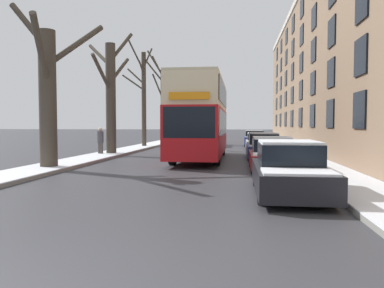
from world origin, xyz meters
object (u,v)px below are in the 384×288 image
Objects in this scene: parked_car_0 at (289,170)px; parked_car_3 at (258,142)px; oncoming_van at (195,132)px; parked_car_4 at (254,139)px; parked_car_2 at (263,147)px; pedestrian_left_sidewalk at (100,140)px; bare_tree_left_3 at (162,101)px; bare_tree_left_1 at (111,92)px; parked_car_1 at (272,155)px; bare_tree_left_0 at (48,91)px; double_decker_bus at (201,115)px; bare_tree_left_2 at (143,96)px.

parked_car_3 is (-0.00, 17.44, -0.05)m from parked_car_0.
parked_car_0 is 0.83× the size of oncoming_van.
parked_car_0 is 1.08× the size of parked_car_4.
pedestrian_left_sidewalk is (-9.82, 0.61, 0.29)m from parked_car_2.
parked_car_3 is 1.08× the size of parked_car_4.
parked_car_3 is at bearing -48.94° from bare_tree_left_3.
parked_car_1 is (9.38, -6.84, -3.34)m from bare_tree_left_1.
bare_tree_left_1 is 1.70× the size of parked_car_0.
bare_tree_left_1 reaches higher than parked_car_2.
parked_car_3 is at bearing 54.15° from bare_tree_left_0.
parked_car_2 is at bearing -67.54° from oncoming_van.
oncoming_van is at bearing 98.17° from double_decker_bus.
parked_car_2 is 0.99× the size of parked_car_3.
parked_car_2 is at bearing 90.00° from parked_car_0.
parked_car_4 is 15.39m from pedestrian_left_sidewalk.
bare_tree_left_2 reaches higher than parked_car_3.
parked_car_1 is 19.58m from oncoming_van.
oncoming_van reaches higher than parked_car_4.
parked_car_0 is 1.01× the size of parked_car_2.
bare_tree_left_0 is 0.79× the size of bare_tree_left_2.
parked_car_2 is at bearing -7.94° from bare_tree_left_1.
parked_car_3 is (9.35, 12.94, -2.73)m from bare_tree_left_0.
bare_tree_left_3 is 17.00m from pedestrian_left_sidewalk.
oncoming_van is (-5.48, 13.26, 0.58)m from parked_car_2.
pedestrian_left_sidewalk is at bearing 93.83° from bare_tree_left_0.
parked_car_3 is (0.00, 6.43, -0.05)m from parked_car_2.
pedestrian_left_sidewalk is (-4.34, -12.65, -0.28)m from oncoming_van.
bare_tree_left_0 is 23.78m from bare_tree_left_3.
parked_car_1 is at bearing -73.74° from oncoming_van.
bare_tree_left_3 is 0.98× the size of double_decker_bus.
double_decker_bus is at bearing -71.72° from bare_tree_left_3.
double_decker_bus reaches higher than parked_car_3.
bare_tree_left_2 is 2.11× the size of parked_car_4.
bare_tree_left_1 is 4.43× the size of pedestrian_left_sidewalk.
bare_tree_left_1 is 1.70× the size of parked_car_3.
bare_tree_left_1 is 6.48m from double_decker_bus.
bare_tree_left_2 reaches higher than bare_tree_left_1.
bare_tree_left_3 is at bearing 118.65° from parked_car_2.
bare_tree_left_3 is at bearing 90.18° from bare_tree_left_0.
bare_tree_left_3 reaches higher than parked_car_4.
bare_tree_left_3 is at bearing 90.13° from bare_tree_left_1.
bare_tree_left_2 is 6.38m from oncoming_van.
bare_tree_left_1 is at bearing 127.30° from parked_car_0.
double_decker_bus is at bearing 44.07° from bare_tree_left_0.
bare_tree_left_1 is 15.84m from parked_car_0.
parked_car_1 is 11.96m from parked_car_3.
double_decker_bus is (5.93, -10.12, -1.93)m from bare_tree_left_2.
double_decker_bus reaches higher than oncoming_van.
parked_car_0 and parked_car_2 have the same top height.
bare_tree_left_0 is 4.03× the size of pedestrian_left_sidewalk.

